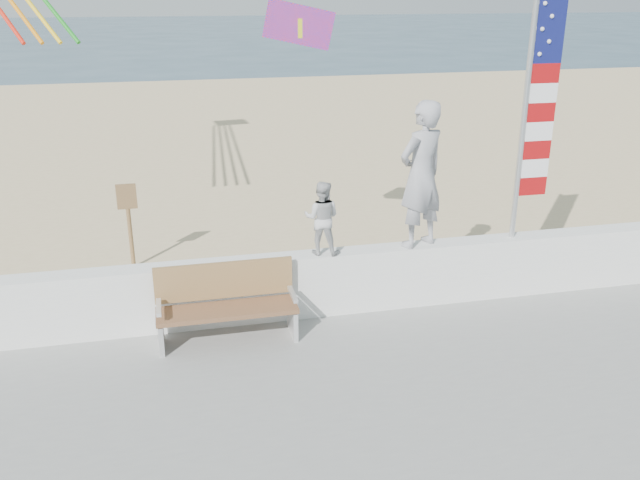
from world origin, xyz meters
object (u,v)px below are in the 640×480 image
Objects in this scene: adult at (421,175)px; child at (322,218)px; bench at (226,302)px; flag at (534,106)px.

adult reaches higher than child.
bench is 4.96m from flag.
child is at bearing 179.99° from flag.
flag reaches higher than child.
flag is at bearing -157.89° from child.
flag is (4.37, 0.45, 2.30)m from bench.
flag is (1.59, -0.00, 0.89)m from adult.
adult is at bearing -157.88° from child.
flag reaches higher than bench.
bench is at bearing 40.37° from child.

